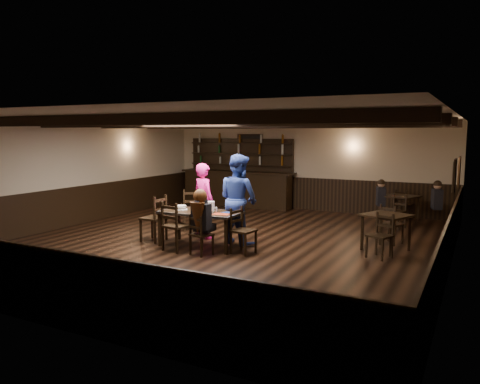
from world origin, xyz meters
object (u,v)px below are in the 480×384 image
at_px(chair_near_right, 199,232).
at_px(woman_pink, 204,201).
at_px(man_blue, 238,199).
at_px(bar_counter, 238,184).
at_px(dining_table, 201,215).
at_px(cake, 181,208).
at_px(chair_near_left, 173,222).

bearing_deg(chair_near_right, woman_pink, 117.88).
relative_size(woman_pink, man_blue, 0.88).
relative_size(chair_near_right, man_blue, 0.42).
distance_m(woman_pink, bar_counter, 4.85).
bearing_deg(bar_counter, dining_table, -70.43).
relative_size(chair_near_right, cake, 2.77).
distance_m(dining_table, bar_counter, 5.65).
bearing_deg(man_blue, cake, 51.04).
relative_size(chair_near_left, woman_pink, 0.59).
distance_m(chair_near_right, man_blue, 1.38).
height_order(dining_table, bar_counter, bar_counter).
xyz_separation_m(woman_pink, bar_counter, (-1.52, 4.60, -0.13)).
bearing_deg(woman_pink, man_blue, -161.78).
height_order(chair_near_left, woman_pink, woman_pink).
relative_size(dining_table, cake, 5.88).
xyz_separation_m(dining_table, chair_near_right, (0.36, -0.65, -0.21)).
bearing_deg(dining_table, man_blue, 47.05).
xyz_separation_m(dining_table, bar_counter, (-1.89, 5.32, 0.05)).
height_order(woman_pink, man_blue, man_blue).
distance_m(dining_table, cake, 0.52).
bearing_deg(chair_near_left, dining_table, 65.23).
distance_m(chair_near_right, cake, 1.12).
distance_m(woman_pink, cake, 0.75).
relative_size(cake, bar_counter, 0.08).
relative_size(woman_pink, bar_counter, 0.44).
height_order(man_blue, bar_counter, bar_counter).
xyz_separation_m(dining_table, woman_pink, (-0.37, 0.72, 0.18)).
distance_m(chair_near_left, chair_near_right, 0.65).
relative_size(dining_table, woman_pink, 1.01).
distance_m(chair_near_left, woman_pink, 1.36).
distance_m(dining_table, woman_pink, 0.83).
bearing_deg(cake, dining_table, 1.03).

